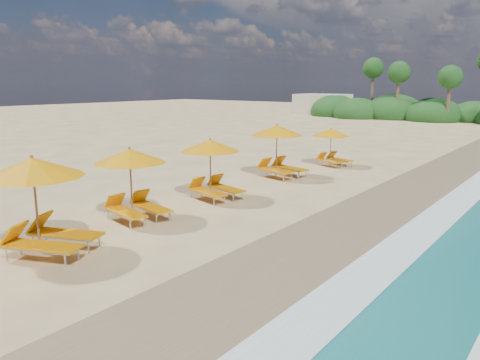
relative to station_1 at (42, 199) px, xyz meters
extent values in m
plane|color=#D7BE7E|center=(1.80, 6.03, -1.47)|extent=(160.00, 160.00, 0.00)
cube|color=olive|center=(5.80, 6.03, -1.46)|extent=(4.00, 160.00, 0.01)
cube|color=white|center=(7.30, 6.03, -1.44)|extent=(1.20, 160.00, 0.01)
cylinder|color=olive|center=(-0.19, -0.08, -0.21)|extent=(0.06, 0.06, 2.51)
cone|color=orange|center=(-0.19, -0.08, 0.83)|extent=(3.39, 3.39, 0.50)
sphere|color=olive|center=(-0.19, -0.08, 1.11)|extent=(0.09, 0.09, 0.09)
cylinder|color=olive|center=(-0.80, 3.54, -0.33)|extent=(0.06, 0.06, 2.28)
cone|color=orange|center=(-0.80, 3.54, 0.62)|extent=(2.76, 2.76, 0.46)
sphere|color=olive|center=(-0.80, 3.54, 0.87)|extent=(0.08, 0.08, 0.08)
cylinder|color=olive|center=(-0.59, 7.25, -0.35)|extent=(0.06, 0.06, 2.24)
cone|color=orange|center=(-0.59, 7.25, 0.58)|extent=(2.75, 2.75, 0.45)
sphere|color=olive|center=(-0.59, 7.25, 0.83)|extent=(0.08, 0.08, 0.08)
cylinder|color=olive|center=(-0.88, 12.40, -0.27)|extent=(0.06, 0.06, 2.41)
cone|color=orange|center=(-0.88, 12.40, 0.73)|extent=(2.95, 2.95, 0.48)
sphere|color=olive|center=(-0.88, 12.40, 1.00)|extent=(0.09, 0.09, 0.09)
cylinder|color=olive|center=(-0.18, 16.68, -0.49)|extent=(0.05, 0.05, 1.95)
cone|color=orange|center=(-0.18, 16.68, 0.32)|extent=(2.50, 2.50, 0.39)
sphere|color=olive|center=(-0.18, 16.68, 0.53)|extent=(0.07, 0.07, 0.07)
ellipsoid|color=#163D14|center=(-4.20, 51.03, -0.85)|extent=(6.40, 6.40, 4.16)
ellipsoid|color=#163D14|center=(-9.20, 52.03, -0.77)|extent=(7.20, 7.20, 4.68)
ellipsoid|color=#163D14|center=(-13.20, 50.03, -0.88)|extent=(6.00, 6.00, 3.90)
ellipsoid|color=#163D14|center=(-0.20, 53.03, -0.92)|extent=(5.60, 5.60, 3.64)
ellipsoid|color=#163D14|center=(-17.20, 52.03, -0.83)|extent=(6.60, 6.60, 4.29)
cylinder|color=brown|center=(-2.20, 49.03, 1.03)|extent=(0.36, 0.36, 5.00)
sphere|color=#163D14|center=(-2.20, 49.03, 3.53)|extent=(2.60, 2.60, 2.60)
cylinder|color=brown|center=(-8.20, 50.03, 1.33)|extent=(0.36, 0.36, 5.60)
sphere|color=#163D14|center=(-8.20, 50.03, 4.13)|extent=(2.60, 2.60, 2.60)
cylinder|color=brown|center=(-12.20, 52.03, 1.63)|extent=(0.36, 0.36, 6.20)
sphere|color=#163D14|center=(-12.20, 52.03, 4.73)|extent=(2.60, 2.60, 2.60)
cube|color=beige|center=(-20.20, 54.03, -0.07)|extent=(7.00, 5.00, 2.80)
camera|label=1|loc=(11.09, -6.12, 2.94)|focal=34.83mm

